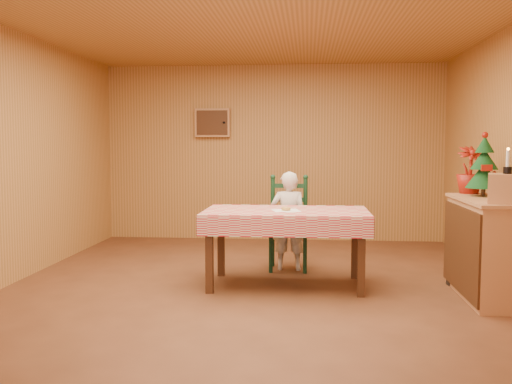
% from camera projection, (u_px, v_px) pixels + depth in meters
% --- Properties ---
extents(ground, '(6.00, 6.00, 0.00)m').
position_uv_depth(ground, '(254.00, 289.00, 5.63)').
color(ground, brown).
rests_on(ground, ground).
extents(cabin_walls, '(5.10, 6.05, 2.65)m').
position_uv_depth(cabin_walls, '(259.00, 107.00, 6.00)').
color(cabin_walls, '#B57E41').
rests_on(cabin_walls, ground).
extents(dining_table, '(1.66, 0.96, 0.77)m').
position_uv_depth(dining_table, '(286.00, 218.00, 5.74)').
color(dining_table, '#452512').
rests_on(dining_table, ground).
extents(ladder_chair, '(0.44, 0.40, 1.08)m').
position_uv_depth(ladder_chair, '(289.00, 225.00, 6.53)').
color(ladder_chair, black).
rests_on(ladder_chair, ground).
extents(seated_child, '(0.41, 0.27, 1.12)m').
position_uv_depth(seated_child, '(288.00, 221.00, 6.47)').
color(seated_child, silver).
rests_on(seated_child, ground).
extents(napkin, '(0.32, 0.32, 0.00)m').
position_uv_depth(napkin, '(286.00, 211.00, 5.68)').
color(napkin, white).
rests_on(napkin, dining_table).
extents(donut, '(0.10, 0.10, 0.03)m').
position_uv_depth(donut, '(286.00, 209.00, 5.68)').
color(donut, gold).
rests_on(donut, napkin).
extents(shelf_unit, '(0.54, 1.24, 0.93)m').
position_uv_depth(shelf_unit, '(489.00, 248.00, 5.29)').
color(shelf_unit, tan).
rests_on(shelf_unit, ground).
extents(crate, '(0.37, 0.37, 0.25)m').
position_uv_depth(crate, '(507.00, 189.00, 4.85)').
color(crate, tan).
rests_on(crate, shelf_unit).
extents(christmas_tree, '(0.34, 0.34, 0.62)m').
position_uv_depth(christmas_tree, '(484.00, 167.00, 5.48)').
color(christmas_tree, '#452512').
rests_on(christmas_tree, shelf_unit).
extents(flower_arrangement, '(0.32, 0.32, 0.48)m').
position_uv_depth(flower_arrangement, '(470.00, 170.00, 5.78)').
color(flower_arrangement, maroon).
rests_on(flower_arrangement, shelf_unit).
extents(candle_set, '(0.07, 0.07, 0.22)m').
position_uv_depth(candle_set, '(508.00, 166.00, 4.83)').
color(candle_set, black).
rests_on(candle_set, crate).
extents(storage_bin, '(0.35, 0.35, 0.35)m').
position_uv_depth(storage_bin, '(464.00, 268.00, 5.79)').
color(storage_bin, black).
rests_on(storage_bin, ground).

